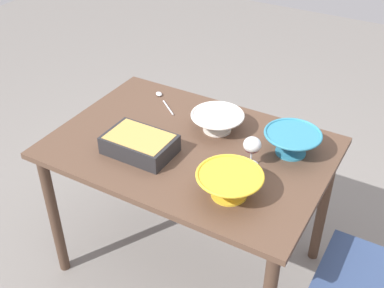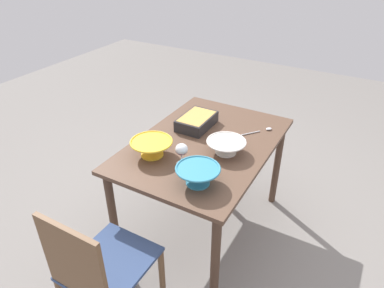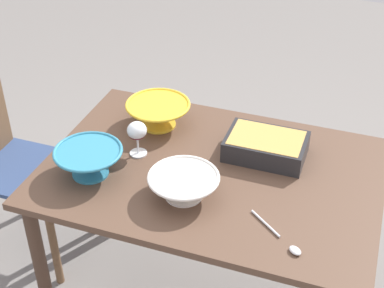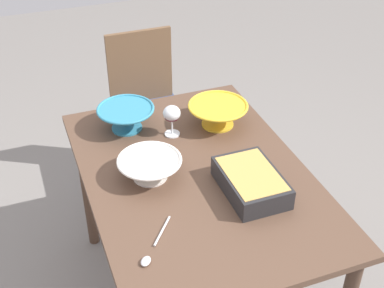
{
  "view_description": "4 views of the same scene",
  "coord_description": "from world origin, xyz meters",
  "px_view_note": "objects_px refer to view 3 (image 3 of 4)",
  "views": [
    {
      "loc": [
        -0.88,
        1.51,
        1.99
      ],
      "look_at": [
        -0.03,
        0.03,
        0.79
      ],
      "focal_mm": 45.18,
      "sensor_mm": 36.0,
      "label": 1
    },
    {
      "loc": [
        -1.73,
        -0.89,
        1.93
      ],
      "look_at": [
        -0.11,
        0.04,
        0.79
      ],
      "focal_mm": 32.51,
      "sensor_mm": 36.0,
      "label": 2
    },
    {
      "loc": [
        0.48,
        -1.57,
        2.01
      ],
      "look_at": [
        -0.08,
        0.02,
        0.83
      ],
      "focal_mm": 53.2,
      "sensor_mm": 36.0,
      "label": 3
    },
    {
      "loc": [
        1.49,
        -0.57,
        2.01
      ],
      "look_at": [
        -0.16,
        0.04,
        0.78
      ],
      "focal_mm": 49.41,
      "sensor_mm": 36.0,
      "label": 4
    }
  ],
  "objects_px": {
    "mixing_bowl": "(158,113)",
    "small_bowl": "(184,185)",
    "wine_glass": "(137,132)",
    "serving_bowl": "(89,161)",
    "chair": "(11,162)",
    "casserole_dish": "(266,145)",
    "dining_table": "(211,190)",
    "serving_spoon": "(285,241)"
  },
  "relations": [
    {
      "from": "mixing_bowl",
      "to": "small_bowl",
      "type": "relative_size",
      "value": 1.06
    },
    {
      "from": "wine_glass",
      "to": "serving_bowl",
      "type": "relative_size",
      "value": 0.57
    },
    {
      "from": "chair",
      "to": "casserole_dish",
      "type": "distance_m",
      "value": 1.17
    },
    {
      "from": "chair",
      "to": "mixing_bowl",
      "type": "bearing_deg",
      "value": 11.04
    },
    {
      "from": "wine_glass",
      "to": "small_bowl",
      "type": "relative_size",
      "value": 0.57
    },
    {
      "from": "casserole_dish",
      "to": "serving_bowl",
      "type": "height_order",
      "value": "serving_bowl"
    },
    {
      "from": "dining_table",
      "to": "mixing_bowl",
      "type": "height_order",
      "value": "mixing_bowl"
    },
    {
      "from": "small_bowl",
      "to": "serving_spoon",
      "type": "xyz_separation_m",
      "value": [
        0.37,
        -0.11,
        -0.04
      ]
    },
    {
      "from": "wine_glass",
      "to": "casserole_dish",
      "type": "bearing_deg",
      "value": 18.19
    },
    {
      "from": "serving_spoon",
      "to": "casserole_dish",
      "type": "bearing_deg",
      "value": 111.08
    },
    {
      "from": "wine_glass",
      "to": "mixing_bowl",
      "type": "xyz_separation_m",
      "value": [
        -0.0,
        0.21,
        -0.04
      ]
    },
    {
      "from": "chair",
      "to": "casserole_dish",
      "type": "relative_size",
      "value": 3.03
    },
    {
      "from": "dining_table",
      "to": "wine_glass",
      "type": "bearing_deg",
      "value": 179.75
    },
    {
      "from": "wine_glass",
      "to": "mixing_bowl",
      "type": "relative_size",
      "value": 0.53
    },
    {
      "from": "dining_table",
      "to": "chair",
      "type": "relative_size",
      "value": 1.36
    },
    {
      "from": "mixing_bowl",
      "to": "small_bowl",
      "type": "xyz_separation_m",
      "value": [
        0.25,
        -0.38,
        -0.01
      ]
    },
    {
      "from": "chair",
      "to": "wine_glass",
      "type": "xyz_separation_m",
      "value": [
        0.68,
        -0.08,
        0.36
      ]
    },
    {
      "from": "mixing_bowl",
      "to": "small_bowl",
      "type": "bearing_deg",
      "value": -56.82
    },
    {
      "from": "wine_glass",
      "to": "serving_spoon",
      "type": "relative_size",
      "value": 0.7
    },
    {
      "from": "chair",
      "to": "casserole_dish",
      "type": "bearing_deg",
      "value": 3.58
    },
    {
      "from": "small_bowl",
      "to": "dining_table",
      "type": "bearing_deg",
      "value": 75.4
    },
    {
      "from": "chair",
      "to": "serving_bowl",
      "type": "height_order",
      "value": "chair"
    },
    {
      "from": "serving_spoon",
      "to": "chair",
      "type": "bearing_deg",
      "value": 164.49
    },
    {
      "from": "serving_bowl",
      "to": "casserole_dish",
      "type": "bearing_deg",
      "value": 29.43
    },
    {
      "from": "mixing_bowl",
      "to": "dining_table",
      "type": "bearing_deg",
      "value": -35.59
    },
    {
      "from": "chair",
      "to": "small_bowl",
      "type": "bearing_deg",
      "value": -15.24
    },
    {
      "from": "chair",
      "to": "serving_spoon",
      "type": "xyz_separation_m",
      "value": [
        1.3,
        -0.36,
        0.27
      ]
    },
    {
      "from": "wine_glass",
      "to": "serving_spoon",
      "type": "distance_m",
      "value": 0.69
    },
    {
      "from": "chair",
      "to": "small_bowl",
      "type": "relative_size",
      "value": 3.64
    },
    {
      "from": "dining_table",
      "to": "serving_spoon",
      "type": "height_order",
      "value": "serving_spoon"
    },
    {
      "from": "serving_bowl",
      "to": "serving_spoon",
      "type": "xyz_separation_m",
      "value": [
        0.73,
        -0.11,
        -0.05
      ]
    },
    {
      "from": "mixing_bowl",
      "to": "small_bowl",
      "type": "height_order",
      "value": "mixing_bowl"
    },
    {
      "from": "chair",
      "to": "wine_glass",
      "type": "bearing_deg",
      "value": -6.62
    },
    {
      "from": "dining_table",
      "to": "chair",
      "type": "height_order",
      "value": "chair"
    },
    {
      "from": "serving_bowl",
      "to": "serving_spoon",
      "type": "bearing_deg",
      "value": -8.6
    },
    {
      "from": "dining_table",
      "to": "chair",
      "type": "bearing_deg",
      "value": 175.29
    },
    {
      "from": "dining_table",
      "to": "chair",
      "type": "xyz_separation_m",
      "value": [
        -0.97,
        0.08,
        -0.17
      ]
    },
    {
      "from": "chair",
      "to": "mixing_bowl",
      "type": "distance_m",
      "value": 0.76
    },
    {
      "from": "small_bowl",
      "to": "serving_bowl",
      "type": "height_order",
      "value": "serving_bowl"
    },
    {
      "from": "mixing_bowl",
      "to": "serving_bowl",
      "type": "bearing_deg",
      "value": -105.97
    },
    {
      "from": "chair",
      "to": "wine_glass",
      "type": "distance_m",
      "value": 0.77
    },
    {
      "from": "chair",
      "to": "wine_glass",
      "type": "height_order",
      "value": "chair"
    }
  ]
}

